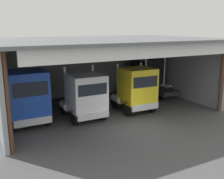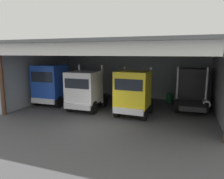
{
  "view_description": "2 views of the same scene",
  "coord_description": "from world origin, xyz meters",
  "px_view_note": "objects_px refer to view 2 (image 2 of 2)",
  "views": [
    {
      "loc": [
        -8.93,
        -13.32,
        6.35
      ],
      "look_at": [
        0.0,
        3.49,
        1.86
      ],
      "focal_mm": 42.64,
      "sensor_mm": 36.0,
      "label": 1
    },
    {
      "loc": [
        5.49,
        -11.7,
        4.69
      ],
      "look_at": [
        0.0,
        3.49,
        1.86
      ],
      "focal_mm": 33.65,
      "sensor_mm": 36.0,
      "label": 2
    }
  ],
  "objects_px": {
    "truck_blue_center_bay": "(53,84)",
    "truck_yellow_left_bay": "(133,93)",
    "truck_black_yard_outside": "(191,88)",
    "oil_drum": "(169,98)",
    "truck_white_center_left_bay": "(85,90)",
    "tool_cart": "(127,95)"
  },
  "relations": [
    {
      "from": "truck_blue_center_bay",
      "to": "tool_cart",
      "type": "distance_m",
      "value": 7.35
    },
    {
      "from": "truck_black_yard_outside",
      "to": "oil_drum",
      "type": "xyz_separation_m",
      "value": [
        -1.83,
        1.61,
        -1.34
      ]
    },
    {
      "from": "truck_blue_center_bay",
      "to": "truck_white_center_left_bay",
      "type": "distance_m",
      "value": 3.82
    },
    {
      "from": "tool_cart",
      "to": "truck_white_center_left_bay",
      "type": "bearing_deg",
      "value": -111.73
    },
    {
      "from": "tool_cart",
      "to": "truck_yellow_left_bay",
      "type": "bearing_deg",
      "value": -69.52
    },
    {
      "from": "truck_white_center_left_bay",
      "to": "truck_yellow_left_bay",
      "type": "distance_m",
      "value": 4.07
    },
    {
      "from": "truck_blue_center_bay",
      "to": "truck_yellow_left_bay",
      "type": "bearing_deg",
      "value": 171.98
    },
    {
      "from": "truck_white_center_left_bay",
      "to": "tool_cart",
      "type": "relative_size",
      "value": 4.72
    },
    {
      "from": "oil_drum",
      "to": "tool_cart",
      "type": "xyz_separation_m",
      "value": [
        -4.21,
        -0.09,
        0.07
      ]
    },
    {
      "from": "truck_yellow_left_bay",
      "to": "oil_drum",
      "type": "bearing_deg",
      "value": -110.22
    },
    {
      "from": "truck_yellow_left_bay",
      "to": "truck_black_yard_outside",
      "type": "relative_size",
      "value": 0.89
    },
    {
      "from": "oil_drum",
      "to": "tool_cart",
      "type": "relative_size",
      "value": 0.85
    },
    {
      "from": "truck_blue_center_bay",
      "to": "truck_black_yard_outside",
      "type": "xyz_separation_m",
      "value": [
        11.82,
        2.81,
        -0.11
      ]
    },
    {
      "from": "oil_drum",
      "to": "tool_cart",
      "type": "distance_m",
      "value": 4.21
    },
    {
      "from": "truck_white_center_left_bay",
      "to": "truck_black_yard_outside",
      "type": "distance_m",
      "value": 8.87
    },
    {
      "from": "truck_white_center_left_bay",
      "to": "tool_cart",
      "type": "distance_m",
      "value": 5.67
    },
    {
      "from": "oil_drum",
      "to": "tool_cart",
      "type": "bearing_deg",
      "value": -178.81
    },
    {
      "from": "truck_yellow_left_bay",
      "to": "truck_black_yard_outside",
      "type": "xyz_separation_m",
      "value": [
        4.03,
        3.86,
        -0.01
      ]
    },
    {
      "from": "truck_blue_center_bay",
      "to": "tool_cart",
      "type": "xyz_separation_m",
      "value": [
        5.78,
        4.33,
        -1.38
      ]
    },
    {
      "from": "truck_black_yard_outside",
      "to": "oil_drum",
      "type": "bearing_deg",
      "value": 135.94
    },
    {
      "from": "truck_yellow_left_bay",
      "to": "tool_cart",
      "type": "distance_m",
      "value": 5.89
    },
    {
      "from": "truck_yellow_left_bay",
      "to": "truck_black_yard_outside",
      "type": "distance_m",
      "value": 5.58
    }
  ]
}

